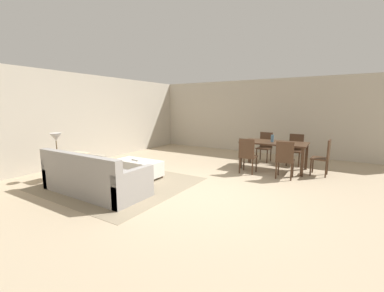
% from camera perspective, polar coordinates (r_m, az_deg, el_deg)
% --- Properties ---
extents(ground_plane, '(10.80, 10.80, 0.00)m').
position_cam_1_polar(ground_plane, '(5.06, 2.31, -10.82)').
color(ground_plane, tan).
extents(wall_back, '(9.00, 0.12, 2.70)m').
position_cam_1_polar(wall_back, '(9.45, 17.46, 6.49)').
color(wall_back, '#BCB2A0').
rests_on(wall_back, ground_plane).
extents(wall_left, '(0.12, 11.00, 2.70)m').
position_cam_1_polar(wall_left, '(8.26, -24.23, 5.77)').
color(wall_left, '#BCB2A0').
rests_on(wall_left, ground_plane).
extents(area_rug, '(3.00, 2.80, 0.01)m').
position_cam_1_polar(area_rug, '(5.85, -16.45, -8.36)').
color(area_rug, gray).
rests_on(area_rug, ground_plane).
extents(couch, '(2.27, 0.93, 0.86)m').
position_cam_1_polar(couch, '(5.36, -21.93, -7.05)').
color(couch, gray).
rests_on(couch, ground_plane).
extents(ottoman_table, '(1.19, 0.56, 0.42)m').
position_cam_1_polar(ottoman_table, '(6.21, -12.34, -4.91)').
color(ottoman_table, silver).
rests_on(ottoman_table, ground_plane).
extents(side_table, '(0.40, 0.40, 0.60)m').
position_cam_1_polar(side_table, '(6.56, -28.75, -3.03)').
color(side_table, brown).
rests_on(side_table, ground_plane).
extents(table_lamp, '(0.26, 0.26, 0.53)m').
position_cam_1_polar(table_lamp, '(6.47, -29.12, 1.64)').
color(table_lamp, brown).
rests_on(table_lamp, side_table).
extents(dining_table, '(1.72, 0.91, 0.76)m').
position_cam_1_polar(dining_table, '(7.14, 18.49, 0.18)').
color(dining_table, '#422B1C').
rests_on(dining_table, ground_plane).
extents(dining_chair_near_left, '(0.41, 0.41, 0.92)m').
position_cam_1_polar(dining_chair_near_left, '(6.49, 12.77, -1.78)').
color(dining_chair_near_left, '#422B1C').
rests_on(dining_chair_near_left, ground_plane).
extents(dining_chair_near_right, '(0.42, 0.42, 0.92)m').
position_cam_1_polar(dining_chair_near_right, '(6.26, 20.79, -2.57)').
color(dining_chair_near_right, '#422B1C').
rests_on(dining_chair_near_right, ground_plane).
extents(dining_chair_far_left, '(0.43, 0.43, 0.92)m').
position_cam_1_polar(dining_chair_far_left, '(8.08, 16.62, 0.21)').
color(dining_chair_far_left, '#422B1C').
rests_on(dining_chair_far_left, ground_plane).
extents(dining_chair_far_right, '(0.42, 0.42, 0.92)m').
position_cam_1_polar(dining_chair_far_right, '(7.87, 22.91, -0.38)').
color(dining_chair_far_right, '#422B1C').
rests_on(dining_chair_far_right, ground_plane).
extents(dining_chair_head_east, '(0.42, 0.42, 0.92)m').
position_cam_1_polar(dining_chair_head_east, '(6.96, 28.33, -1.94)').
color(dining_chair_head_east, '#422B1C').
rests_on(dining_chair_head_east, ground_plane).
extents(vase_centerpiece, '(0.08, 0.08, 0.20)m').
position_cam_1_polar(vase_centerpiece, '(7.08, 18.18, 1.67)').
color(vase_centerpiece, slate).
rests_on(vase_centerpiece, dining_table).
extents(book_on_ottoman, '(0.29, 0.24, 0.03)m').
position_cam_1_polar(book_on_ottoman, '(6.18, -12.46, -3.08)').
color(book_on_ottoman, silver).
rests_on(book_on_ottoman, ottoman_table).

